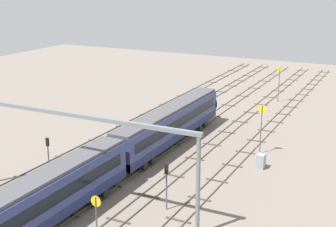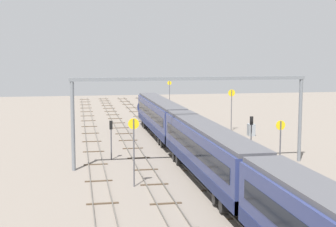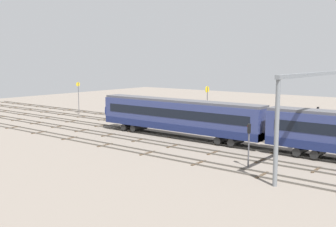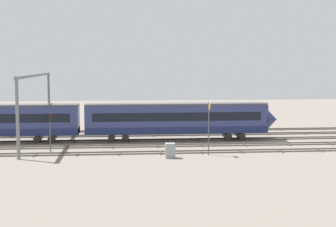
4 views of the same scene
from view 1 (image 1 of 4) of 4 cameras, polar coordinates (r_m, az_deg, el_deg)
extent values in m
plane|color=slate|center=(58.00, -1.03, -4.68)|extent=(142.30, 142.30, 0.00)
cube|color=#59544C|center=(54.36, 8.35, -6.23)|extent=(126.30, 0.07, 0.16)
cube|color=#59544C|center=(54.78, 6.92, -5.99)|extent=(126.30, 0.07, 0.16)
cube|color=#473828|center=(42.78, 1.22, -12.57)|extent=(0.24, 2.40, 0.08)
cube|color=#473828|center=(46.57, 3.75, -10.08)|extent=(0.24, 2.40, 0.08)
cube|color=#473828|center=(50.52, 5.85, -7.97)|extent=(0.24, 2.40, 0.08)
cube|color=#473828|center=(54.58, 7.63, -6.15)|extent=(0.24, 2.40, 0.08)
cube|color=#473828|center=(58.73, 9.15, -4.58)|extent=(0.24, 2.40, 0.08)
cube|color=#473828|center=(62.96, 10.47, -3.22)|extent=(0.24, 2.40, 0.08)
cube|color=#473828|center=(67.25, 11.61, -2.03)|extent=(0.24, 2.40, 0.08)
cube|color=#473828|center=(71.58, 12.62, -0.98)|extent=(0.24, 2.40, 0.08)
cube|color=#473828|center=(75.96, 13.50, -0.06)|extent=(0.24, 2.40, 0.08)
cube|color=#473828|center=(80.37, 14.30, 0.77)|extent=(0.24, 2.40, 0.08)
cube|color=#473828|center=(84.81, 15.01, 1.51)|extent=(0.24, 2.40, 0.08)
cube|color=#473828|center=(89.27, 15.64, 2.17)|extent=(0.24, 2.40, 0.08)
cube|color=#473828|center=(93.75, 16.22, 2.78)|extent=(0.24, 2.40, 0.08)
cube|color=#473828|center=(98.26, 16.75, 3.32)|extent=(0.24, 2.40, 0.08)
cube|color=#473828|center=(102.77, 17.23, 3.82)|extent=(0.24, 2.40, 0.08)
cube|color=#473828|center=(107.31, 17.67, 4.28)|extent=(0.24, 2.40, 0.08)
cube|color=#473828|center=(111.85, 18.07, 4.70)|extent=(0.24, 2.40, 0.08)
cube|color=#59544C|center=(55.84, 3.84, -5.47)|extent=(126.30, 0.07, 0.16)
cube|color=#59544C|center=(56.37, 2.50, -5.24)|extent=(126.30, 0.07, 0.16)
cube|color=#473828|center=(42.90, -5.94, -12.57)|extent=(0.24, 2.40, 0.08)
cube|color=#473828|center=(47.08, -2.30, -9.76)|extent=(0.24, 2.40, 0.08)
cube|color=#473828|center=(51.50, 0.69, -7.39)|extent=(0.24, 2.40, 0.08)
cube|color=#473828|center=(56.12, 3.17, -5.39)|extent=(0.24, 2.40, 0.08)
cube|color=#473828|center=(60.88, 5.25, -3.69)|extent=(0.24, 2.40, 0.08)
cube|color=#473828|center=(65.75, 7.02, -2.23)|extent=(0.24, 2.40, 0.08)
cube|color=#473828|center=(70.72, 8.54, -0.98)|extent=(0.24, 2.40, 0.08)
cube|color=#473828|center=(75.75, 9.86, 0.11)|extent=(0.24, 2.40, 0.08)
cube|color=#473828|center=(80.85, 11.02, 1.06)|extent=(0.24, 2.40, 0.08)
cube|color=#473828|center=(85.99, 12.03, 1.90)|extent=(0.24, 2.40, 0.08)
cube|color=#473828|center=(91.18, 12.94, 2.65)|extent=(0.24, 2.40, 0.08)
cube|color=#473828|center=(96.40, 13.74, 3.31)|extent=(0.24, 2.40, 0.08)
cube|color=#473828|center=(101.65, 14.47, 3.90)|extent=(0.24, 2.40, 0.08)
cube|color=#473828|center=(106.92, 15.12, 4.44)|extent=(0.24, 2.40, 0.08)
cube|color=#473828|center=(112.21, 15.71, 4.92)|extent=(0.24, 2.40, 0.08)
cube|color=#59544C|center=(57.66, -0.40, -4.72)|extent=(126.30, 0.07, 0.16)
cube|color=#59544C|center=(58.28, -1.66, -4.50)|extent=(126.30, 0.07, 0.16)
cube|color=#473828|center=(44.58, -11.81, -11.68)|extent=(0.24, 2.40, 0.08)
cube|color=#473828|center=(49.63, -6.76, -8.45)|extent=(0.24, 2.40, 0.08)
cube|color=#473828|center=(55.11, -2.74, -5.79)|extent=(0.24, 2.40, 0.08)
cube|color=#473828|center=(60.92, 0.51, -3.61)|extent=(0.24, 2.40, 0.08)
cube|color=#473828|center=(66.95, 3.17, -1.80)|extent=(0.24, 2.40, 0.08)
cube|color=#473828|center=(73.16, 5.38, -0.29)|extent=(0.24, 2.40, 0.08)
cube|color=#473828|center=(79.50, 7.24, 0.98)|extent=(0.24, 2.40, 0.08)
cube|color=#473828|center=(85.95, 8.82, 2.06)|extent=(0.24, 2.40, 0.08)
cube|color=#473828|center=(92.48, 10.19, 2.99)|extent=(0.24, 2.40, 0.08)
cube|color=#473828|center=(99.08, 11.37, 3.79)|extent=(0.24, 2.40, 0.08)
cube|color=#473828|center=(105.73, 12.41, 4.49)|extent=(0.24, 2.40, 0.08)
cube|color=#473828|center=(112.43, 13.33, 5.11)|extent=(0.24, 2.40, 0.08)
cube|color=#59544C|center=(59.78, -4.35, -4.00)|extent=(126.30, 0.07, 0.16)
cube|color=#59544C|center=(60.49, -5.52, -3.79)|extent=(126.30, 0.07, 0.16)
cube|color=#473828|center=(48.05, -15.41, -9.81)|extent=(0.24, 2.40, 0.08)
cube|color=#473828|center=(51.81, -11.35, -7.58)|extent=(0.24, 2.40, 0.08)
cube|color=#473828|center=(55.86, -7.89, -5.63)|extent=(0.24, 2.40, 0.08)
cube|color=#473828|center=(60.14, -4.93, -3.93)|extent=(0.24, 2.40, 0.08)
cube|color=#473828|center=(64.61, -2.39, -2.46)|extent=(0.24, 2.40, 0.08)
cube|color=#473828|center=(69.22, -0.18, -1.17)|extent=(0.24, 2.40, 0.08)
cube|color=#473828|center=(73.95, 1.75, -0.05)|extent=(0.24, 2.40, 0.08)
cube|color=#473828|center=(78.78, 3.44, 0.94)|extent=(0.24, 2.40, 0.08)
cube|color=#473828|center=(83.69, 4.94, 1.81)|extent=(0.24, 2.40, 0.08)
cube|color=#473828|center=(88.67, 6.27, 2.59)|extent=(0.24, 2.40, 0.08)
cube|color=#473828|center=(93.71, 7.46, 3.28)|extent=(0.24, 2.40, 0.08)
cube|color=#473828|center=(98.80, 8.53, 3.90)|extent=(0.24, 2.40, 0.08)
cube|color=#473828|center=(103.92, 9.49, 4.45)|extent=(0.24, 2.40, 0.08)
cube|color=#473828|center=(109.09, 10.37, 4.96)|extent=(0.24, 2.40, 0.08)
cube|color=#473828|center=(114.28, 11.17, 5.41)|extent=(0.24, 2.40, 0.08)
cube|color=#59544C|center=(62.17, -8.01, -3.32)|extent=(126.30, 0.07, 0.16)
cube|color=#59544C|center=(62.96, -9.08, -3.12)|extent=(126.30, 0.07, 0.16)
cube|color=#473828|center=(53.07, -16.87, -7.39)|extent=(0.24, 2.40, 0.08)
cube|color=#473828|center=(57.64, -12.35, -5.17)|extent=(0.24, 2.40, 0.08)
cube|color=#473828|center=(62.57, -8.55, -3.25)|extent=(0.24, 2.40, 0.08)
cube|color=#473828|center=(67.80, -5.33, -1.61)|extent=(0.24, 2.40, 0.08)
cube|color=#473828|center=(73.26, -2.58, -0.21)|extent=(0.24, 2.40, 0.08)
cube|color=#473828|center=(78.90, -0.22, 1.00)|extent=(0.24, 2.40, 0.08)
cube|color=#473828|center=(84.69, 1.82, 2.04)|extent=(0.24, 2.40, 0.08)
cube|color=#473828|center=(90.60, 3.60, 2.94)|extent=(0.24, 2.40, 0.08)
cube|color=#473828|center=(96.60, 5.16, 3.73)|extent=(0.24, 2.40, 0.08)
cube|color=#473828|center=(102.68, 6.54, 4.43)|extent=(0.24, 2.40, 0.08)
cube|color=#473828|center=(108.83, 7.77, 5.04)|extent=(0.24, 2.40, 0.08)
cube|color=#473828|center=(115.04, 8.87, 5.59)|extent=(0.24, 2.40, 0.08)
cube|color=navy|center=(59.46, 0.24, -1.24)|extent=(24.00, 2.90, 3.60)
cube|color=navy|center=(59.88, 0.23, -2.47)|extent=(24.00, 2.94, 0.90)
cube|color=#4C4C51|center=(58.91, 0.24, 0.57)|extent=(24.00, 2.50, 0.30)
cube|color=black|center=(58.73, 1.51, -1.03)|extent=(22.00, 0.04, 1.10)
cube|color=black|center=(59.97, -1.01, -0.66)|extent=(22.00, 0.04, 1.10)
cylinder|color=black|center=(53.12, -3.93, -6.01)|extent=(0.90, 2.70, 0.90)
cylinder|color=black|center=(54.56, -2.96, -5.38)|extent=(0.90, 2.70, 0.90)
cylinder|color=black|center=(65.99, 2.86, -1.54)|extent=(0.90, 2.70, 0.90)
cylinder|color=black|center=(67.57, 3.49, -1.13)|extent=(0.90, 2.70, 0.90)
cube|color=navy|center=(40.38, -15.97, -10.56)|extent=(24.00, 2.90, 3.60)
cube|color=navy|center=(40.99, -15.82, -12.25)|extent=(24.00, 2.94, 0.90)
cube|color=#4C4C51|center=(39.57, -16.18, -8.03)|extent=(24.00, 2.50, 0.30)
cube|color=black|center=(39.29, -14.41, -10.51)|extent=(22.00, 0.04, 1.10)
cube|color=black|center=(41.13, -17.54, -9.52)|extent=(22.00, 0.04, 1.10)
cylinder|color=black|center=(45.98, -10.00, -9.88)|extent=(0.90, 2.70, 0.90)
cylinder|color=black|center=(47.28, -8.69, -9.06)|extent=(0.90, 2.70, 0.90)
cone|color=navy|center=(70.76, 4.87, 1.38)|extent=(1.60, 3.24, 3.24)
cylinder|color=slate|center=(38.92, 3.59, -8.70)|extent=(0.36, 0.36, 8.50)
cube|color=slate|center=(42.88, -10.57, -0.27)|extent=(0.40, 23.60, 0.35)
cylinder|color=#4C4C51|center=(57.88, 11.00, -1.90)|extent=(0.12, 0.12, 5.97)
cylinder|color=yellow|center=(57.20, 11.14, 0.53)|extent=(0.05, 1.01, 1.01)
cube|color=black|center=(57.23, 11.15, 0.54)|extent=(0.02, 0.45, 0.12)
cylinder|color=yellow|center=(35.52, -8.57, -10.30)|extent=(0.05, 0.85, 0.85)
cube|color=black|center=(35.54, -8.54, -10.28)|extent=(0.02, 0.38, 0.12)
cylinder|color=#4C4C51|center=(82.80, 13.05, 3.38)|extent=(0.12, 0.12, 5.92)
cylinder|color=yellow|center=(82.33, 13.17, 5.15)|extent=(0.05, 0.80, 0.80)
cube|color=black|center=(82.36, 13.17, 5.15)|extent=(0.02, 0.36, 0.12)
cylinder|color=#4C4C51|center=(43.86, -0.18, -9.27)|extent=(0.14, 0.14, 3.53)
cube|color=black|center=(42.96, -0.18, -6.60)|extent=(0.20, 0.32, 0.90)
sphere|color=red|center=(42.97, -0.12, -6.31)|extent=(0.20, 0.20, 0.20)
sphere|color=#262626|center=(43.12, -0.12, -6.79)|extent=(0.20, 0.20, 0.20)
cylinder|color=#4C4C51|center=(52.88, -14.00, -5.41)|extent=(0.14, 0.14, 3.23)
cube|color=black|center=(52.18, -14.16, -3.30)|extent=(0.20, 0.32, 0.90)
sphere|color=red|center=(52.20, -14.09, -3.06)|extent=(0.20, 0.20, 0.20)
sphere|color=#262626|center=(52.32, -14.06, -3.47)|extent=(0.20, 0.20, 0.20)
cube|color=gray|center=(54.21, 11.00, -5.59)|extent=(1.06, 0.84, 1.62)
cube|color=#333333|center=(54.61, 11.17, -5.17)|extent=(0.02, 0.59, 0.24)
camera|label=2|loc=(40.11, -81.28, -11.73)|focal=52.70mm
camera|label=3|loc=(69.89, -45.49, 2.55)|focal=42.38mm
camera|label=4|loc=(60.28, 67.61, -3.87)|focal=53.62mm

